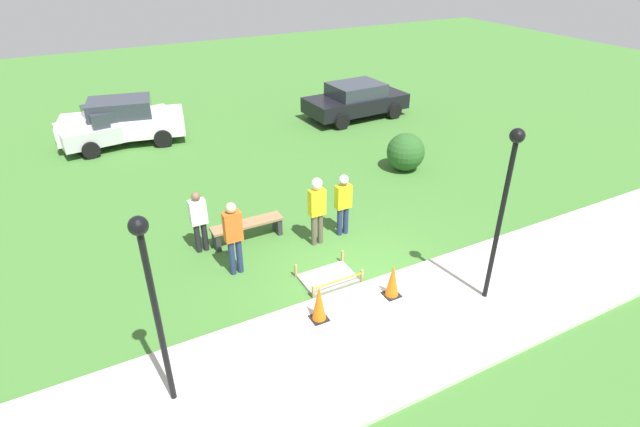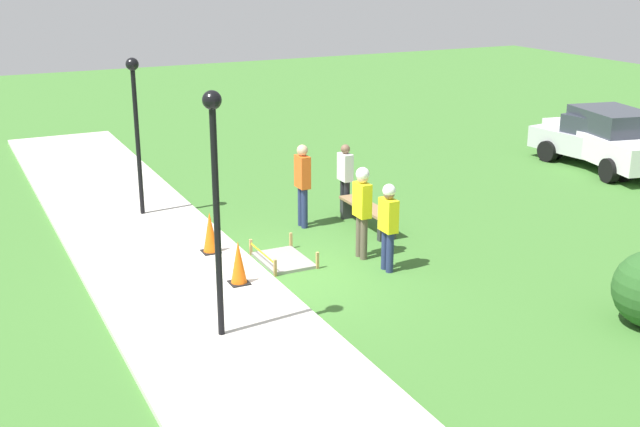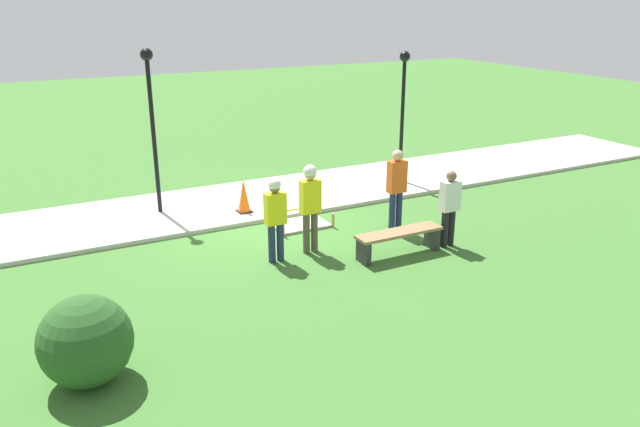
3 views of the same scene
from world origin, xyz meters
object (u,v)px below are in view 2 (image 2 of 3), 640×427
object	(u,v)px
lamppost_far	(136,112)
park_bench	(368,212)
bystander_in_gray_shirt	(345,175)
lamppost_near	(215,179)
worker_supervisor	(362,204)
parked_car_silver	(608,141)
traffic_cone_near_patch	(210,233)
parked_car_white	(610,139)
traffic_cone_far_patch	(238,263)
worker_assistant	(388,220)
bystander_in_orange_shirt	(303,180)

from	to	relation	value
lamppost_far	park_bench	bearing A→B (deg)	55.30
bystander_in_gray_shirt	lamppost_near	bearing A→B (deg)	-44.24
worker_supervisor	parked_car_silver	xyz separation A→B (m)	(-3.27, 9.66, -0.37)
traffic_cone_near_patch	parked_car_white	xyz separation A→B (m)	(-1.77, 12.23, 0.33)
traffic_cone_far_patch	parked_car_silver	bearing A→B (deg)	106.50
traffic_cone_near_patch	worker_assistant	bearing A→B (deg)	52.11
traffic_cone_far_patch	bystander_in_gray_shirt	xyz separation A→B (m)	(-3.06, 3.74, 0.42)
bystander_in_gray_shirt	lamppost_far	distance (m)	4.84
traffic_cone_far_patch	worker_assistant	distance (m)	2.89
bystander_in_orange_shirt	parked_car_white	xyz separation A→B (m)	(-0.89, 9.82, -0.22)
worker_assistant	lamppost_far	distance (m)	6.34
traffic_cone_near_patch	park_bench	world-z (taller)	traffic_cone_near_patch
bystander_in_gray_shirt	parked_car_silver	size ratio (longest dim) A/B	0.37
bystander_in_gray_shirt	lamppost_far	xyz separation A→B (m)	(-1.74, -4.26, 1.51)
parked_car_silver	lamppost_near	bearing A→B (deg)	-75.25
traffic_cone_far_patch	park_bench	world-z (taller)	traffic_cone_far_patch
traffic_cone_far_patch	lamppost_far	world-z (taller)	lamppost_far
parked_car_white	worker_supervisor	bearing A→B (deg)	-60.70
traffic_cone_far_patch	bystander_in_orange_shirt	distance (m)	3.64
park_bench	traffic_cone_near_patch	bearing A→B (deg)	-87.49
worker_supervisor	lamppost_near	distance (m)	4.49
parked_car_white	bystander_in_orange_shirt	bearing A→B (deg)	-73.52
worker_assistant	park_bench	bearing A→B (deg)	159.35
park_bench	lamppost_near	size ratio (longest dim) A/B	0.49
lamppost_near	traffic_cone_near_patch	bearing A→B (deg)	163.84
traffic_cone_far_patch	worker_supervisor	xyz separation A→B (m)	(-0.39, 2.70, 0.61)
worker_supervisor	bystander_in_gray_shirt	size ratio (longest dim) A/B	1.13
park_bench	parked_car_silver	world-z (taller)	parked_car_silver
lamppost_far	bystander_in_gray_shirt	bearing A→B (deg)	67.84
traffic_cone_far_patch	parked_car_silver	size ratio (longest dim) A/B	0.18
worker_supervisor	lamppost_near	world-z (taller)	lamppost_near
worker_assistant	parked_car_white	distance (m)	10.26
bystander_in_orange_shirt	lamppost_far	distance (m)	3.94
parked_car_silver	worker_assistant	bearing A→B (deg)	-74.30
parked_car_silver	traffic_cone_near_patch	bearing A→B (deg)	-88.48
worker_supervisor	worker_assistant	world-z (taller)	worker_supervisor
bystander_in_gray_shirt	parked_car_white	distance (m)	8.56
traffic_cone_near_patch	lamppost_far	distance (m)	3.66
lamppost_far	parked_car_silver	world-z (taller)	lamppost_far
traffic_cone_near_patch	parked_car_silver	distance (m)	12.45
traffic_cone_far_patch	bystander_in_gray_shirt	world-z (taller)	bystander_in_gray_shirt
bystander_in_gray_shirt	lamppost_near	world-z (taller)	lamppost_near
lamppost_far	parked_car_white	xyz separation A→B (m)	(1.29, 12.81, -1.59)
worker_assistant	bystander_in_orange_shirt	xyz separation A→B (m)	(-3.03, -0.34, 0.05)
bystander_in_orange_shirt	traffic_cone_near_patch	bearing A→B (deg)	-69.76
worker_assistant	lamppost_near	bearing A→B (deg)	-70.28
bystander_in_orange_shirt	worker_assistant	bearing A→B (deg)	6.43
traffic_cone_near_patch	parked_car_white	world-z (taller)	parked_car_white
lamppost_near	parked_car_white	size ratio (longest dim) A/B	0.82
worker_assistant	lamppost_near	size ratio (longest dim) A/B	0.45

